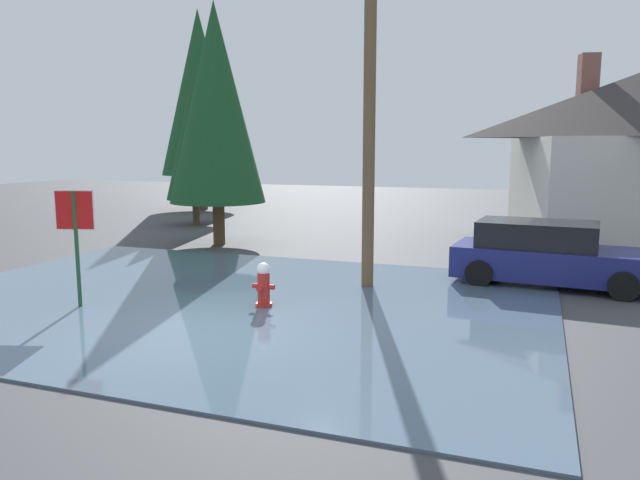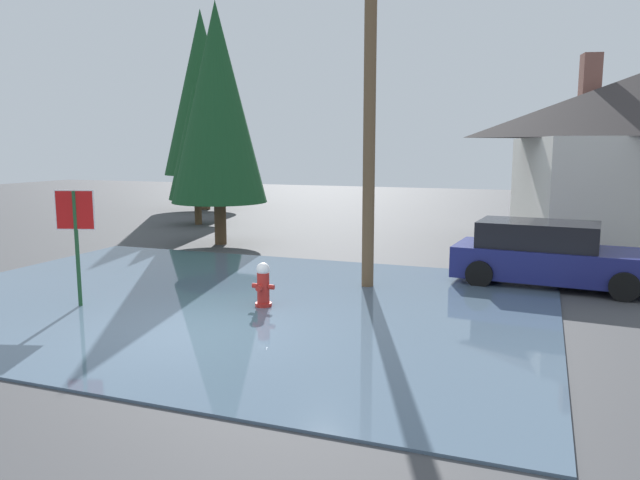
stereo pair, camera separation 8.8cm
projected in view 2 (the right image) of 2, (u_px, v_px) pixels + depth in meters
name	position (u px, v px, depth m)	size (l,w,h in m)	color
ground_plane	(199.00, 335.00, 10.87)	(80.00, 80.00, 0.10)	#424244
flood_puddle	(222.00, 300.00, 13.04)	(13.72, 10.10, 0.04)	#4C6075
lane_stop_bar	(185.00, 359.00, 9.48)	(3.15, 0.30, 0.01)	silver
stop_sign_near	(76.00, 223.00, 12.25)	(0.79, 0.26, 2.44)	#1E4C28
fire_hydrant	(263.00, 286.00, 12.40)	(0.48, 0.41, 0.96)	#AD231E
utility_pole	(370.00, 104.00, 13.65)	(1.60, 0.28, 8.19)	brown
parked_car	(548.00, 255.00, 14.46)	(4.68, 2.42, 1.53)	navy
pine_tree_tall_left	(217.00, 104.00, 19.99)	(3.21, 3.21, 8.02)	#4C3823
pine_tree_mid_left	(202.00, 93.00, 31.31)	(4.11, 4.11, 10.28)	#4C3823
pine_tree_short_left	(196.00, 141.00, 25.45)	(2.42, 2.42, 6.05)	#4C3823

